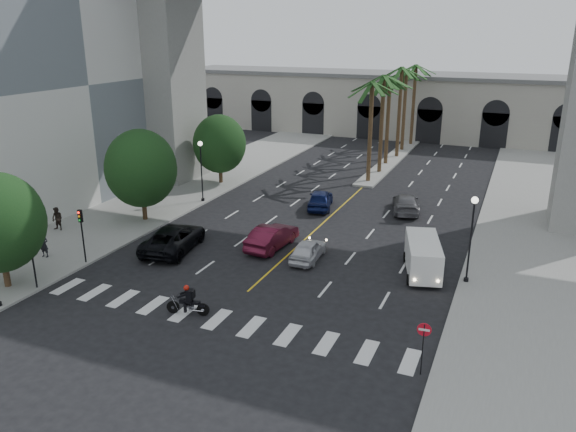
{
  "coord_description": "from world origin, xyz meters",
  "views": [
    {
      "loc": [
        13.47,
        -23.87,
        14.34
      ],
      "look_at": [
        0.83,
        6.0,
        3.44
      ],
      "focal_mm": 35.0,
      "sensor_mm": 36.0,
      "label": 1
    }
  ],
  "objects_px": {
    "lamp_post_left_far": "(201,166)",
    "traffic_signal_near": "(31,249)",
    "car_e": "(320,199)",
    "motorcycle_rider": "(189,301)",
    "pedestrian_b": "(57,219)",
    "car_d": "(406,203)",
    "car_c": "(174,238)",
    "traffic_signal_far": "(82,227)",
    "car_b": "(272,237)",
    "car_a": "(308,250)",
    "cargo_van": "(423,256)",
    "lamp_post_right": "(471,232)",
    "pedestrian_a": "(44,244)",
    "do_not_enter_sign": "(424,338)"
  },
  "relations": [
    {
      "from": "traffic_signal_near",
      "to": "motorcycle_rider",
      "type": "height_order",
      "value": "traffic_signal_near"
    },
    {
      "from": "pedestrian_b",
      "to": "car_a",
      "type": "bearing_deg",
      "value": 4.58
    },
    {
      "from": "do_not_enter_sign",
      "to": "pedestrian_a",
      "type": "bearing_deg",
      "value": 167.72
    },
    {
      "from": "cargo_van",
      "to": "car_a",
      "type": "bearing_deg",
      "value": 170.07
    },
    {
      "from": "car_c",
      "to": "pedestrian_b",
      "type": "xyz_separation_m",
      "value": [
        -9.88,
        -0.33,
        0.18
      ]
    },
    {
      "from": "pedestrian_b",
      "to": "motorcycle_rider",
      "type": "bearing_deg",
      "value": -26.39
    },
    {
      "from": "traffic_signal_far",
      "to": "pedestrian_b",
      "type": "relative_size",
      "value": 2.1
    },
    {
      "from": "lamp_post_left_far",
      "to": "traffic_signal_near",
      "type": "height_order",
      "value": "lamp_post_left_far"
    },
    {
      "from": "lamp_post_right",
      "to": "pedestrian_a",
      "type": "xyz_separation_m",
      "value": [
        -25.74,
        -6.84,
        -2.21
      ]
    },
    {
      "from": "lamp_post_left_far",
      "to": "motorcycle_rider",
      "type": "relative_size",
      "value": 2.32
    },
    {
      "from": "car_b",
      "to": "car_e",
      "type": "distance_m",
      "value": 9.7
    },
    {
      "from": "do_not_enter_sign",
      "to": "car_a",
      "type": "bearing_deg",
      "value": 127.85
    },
    {
      "from": "lamp_post_left_far",
      "to": "car_c",
      "type": "bearing_deg",
      "value": -69.07
    },
    {
      "from": "lamp_post_left_far",
      "to": "motorcycle_rider",
      "type": "height_order",
      "value": "lamp_post_left_far"
    },
    {
      "from": "car_a",
      "to": "traffic_signal_near",
      "type": "bearing_deg",
      "value": 35.61
    },
    {
      "from": "lamp_post_left_far",
      "to": "car_e",
      "type": "height_order",
      "value": "lamp_post_left_far"
    },
    {
      "from": "car_e",
      "to": "do_not_enter_sign",
      "type": "relative_size",
      "value": 1.86
    },
    {
      "from": "traffic_signal_near",
      "to": "car_e",
      "type": "relative_size",
      "value": 0.78
    },
    {
      "from": "car_d",
      "to": "car_a",
      "type": "bearing_deg",
      "value": 58.82
    },
    {
      "from": "cargo_van",
      "to": "car_d",
      "type": "bearing_deg",
      "value": 91.22
    },
    {
      "from": "car_a",
      "to": "traffic_signal_far",
      "type": "bearing_deg",
      "value": 22.94
    },
    {
      "from": "lamp_post_right",
      "to": "traffic_signal_far",
      "type": "relative_size",
      "value": 1.47
    },
    {
      "from": "car_b",
      "to": "car_d",
      "type": "relative_size",
      "value": 0.98
    },
    {
      "from": "lamp_post_left_far",
      "to": "car_c",
      "type": "xyz_separation_m",
      "value": [
        3.92,
        -10.23,
        -2.38
      ]
    },
    {
      "from": "traffic_signal_far",
      "to": "car_b",
      "type": "bearing_deg",
      "value": 36.35
    },
    {
      "from": "traffic_signal_near",
      "to": "pedestrian_b",
      "type": "distance_m",
      "value": 10.1
    },
    {
      "from": "car_a",
      "to": "car_b",
      "type": "distance_m",
      "value": 3.16
    },
    {
      "from": "traffic_signal_far",
      "to": "car_d",
      "type": "distance_m",
      "value": 25.08
    },
    {
      "from": "traffic_signal_near",
      "to": "pedestrian_b",
      "type": "xyz_separation_m",
      "value": [
        -6.07,
        7.93,
        -1.49
      ]
    },
    {
      "from": "car_c",
      "to": "do_not_enter_sign",
      "type": "xyz_separation_m",
      "value": [
        18.09,
        -8.05,
        0.98
      ]
    },
    {
      "from": "car_d",
      "to": "pedestrian_a",
      "type": "xyz_separation_m",
      "value": [
        -19.62,
        -19.07,
        0.28
      ]
    },
    {
      "from": "lamp_post_right",
      "to": "motorcycle_rider",
      "type": "height_order",
      "value": "lamp_post_right"
    },
    {
      "from": "car_b",
      "to": "do_not_enter_sign",
      "type": "xyz_separation_m",
      "value": [
        12.11,
        -11.0,
        1.01
      ]
    },
    {
      "from": "car_a",
      "to": "car_e",
      "type": "bearing_deg",
      "value": -77.33
    },
    {
      "from": "car_d",
      "to": "car_b",
      "type": "bearing_deg",
      "value": 45.17
    },
    {
      "from": "cargo_van",
      "to": "pedestrian_a",
      "type": "relative_size",
      "value": 3.09
    },
    {
      "from": "traffic_signal_far",
      "to": "car_a",
      "type": "bearing_deg",
      "value": 25.97
    },
    {
      "from": "traffic_signal_far",
      "to": "car_e",
      "type": "xyz_separation_m",
      "value": [
        9.8,
        16.91,
        -1.72
      ]
    },
    {
      "from": "car_a",
      "to": "cargo_van",
      "type": "bearing_deg",
      "value": -177.89
    },
    {
      "from": "cargo_van",
      "to": "do_not_enter_sign",
      "type": "distance_m",
      "value": 10.86
    },
    {
      "from": "car_c",
      "to": "car_d",
      "type": "xyz_separation_m",
      "value": [
        12.76,
        14.47,
        -0.11
      ]
    },
    {
      "from": "lamp_post_right",
      "to": "car_e",
      "type": "height_order",
      "value": "lamp_post_right"
    },
    {
      "from": "car_c",
      "to": "cargo_van",
      "type": "xyz_separation_m",
      "value": [
        16.23,
        2.62,
        0.35
      ]
    },
    {
      "from": "cargo_van",
      "to": "traffic_signal_far",
      "type": "bearing_deg",
      "value": -176.11
    },
    {
      "from": "pedestrian_b",
      "to": "car_d",
      "type": "bearing_deg",
      "value": 30.79
    },
    {
      "from": "traffic_signal_far",
      "to": "car_e",
      "type": "relative_size",
      "value": 0.78
    },
    {
      "from": "car_e",
      "to": "motorcycle_rider",
      "type": "bearing_deg",
      "value": 75.69
    },
    {
      "from": "car_d",
      "to": "pedestrian_a",
      "type": "height_order",
      "value": "pedestrian_a"
    },
    {
      "from": "pedestrian_a",
      "to": "car_e",
      "type": "bearing_deg",
      "value": 44.57
    },
    {
      "from": "car_d",
      "to": "car_e",
      "type": "xyz_separation_m",
      "value": [
        -6.78,
        -1.82,
        0.06
      ]
    }
  ]
}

